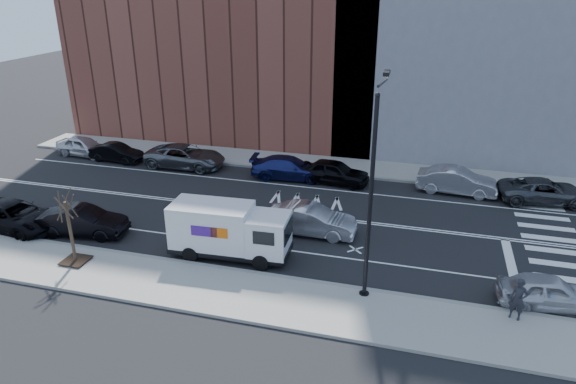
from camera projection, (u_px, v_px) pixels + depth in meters
The scene contains 23 objects.
ground at pixel (264, 211), 30.93m from camera, with size 120.00×120.00×0.00m, color black.
sidewalk_near at pixel (204, 289), 23.08m from camera, with size 44.00×3.60×0.15m, color gray.
sidewalk_far at pixel (300, 162), 38.72m from camera, with size 44.00×3.60×0.15m, color gray.
curb_near at pixel (220, 268), 24.68m from camera, with size 44.00×0.25×0.17m, color gray.
curb_far at pixel (294, 170), 37.12m from camera, with size 44.00×0.25×0.17m, color gray.
crosswalk at pixel (553, 245), 27.01m from camera, with size 3.00×14.00×0.01m, color white, non-canonical shape.
road_markings at pixel (264, 211), 30.93m from camera, with size 40.00×8.60×0.01m, color white, non-canonical shape.
bldg_brick at pixel (228, 3), 42.48m from camera, with size 26.00×10.00×22.00m, color brown.
streetlight at pixel (373, 186), 21.10m from camera, with size 0.44×4.02×9.34m.
street_tree at pixel (72, 238), 24.62m from camera, with size 1.20×1.20×3.75m.
fedex_van at pixel (229, 230), 25.40m from camera, with size 6.11×2.37×2.75m.
far_parked_a at pixel (84, 146), 40.15m from camera, with size 1.80×4.48×1.53m, color silver.
far_parked_b at pixel (117, 153), 38.97m from camera, with size 1.44×4.12×1.36m, color black.
far_parked_c at pixel (185, 156), 37.75m from camera, with size 2.71×5.88×1.63m, color #575B60.
far_parked_d at pixel (289, 168), 35.64m from camera, with size 2.16×5.31×1.54m, color navy.
far_parked_e at pixel (334, 172), 34.78m from camera, with size 1.91×4.74×1.62m, color black.
far_parked_f at pixel (457, 181), 33.17m from camera, with size 1.75×5.03×1.66m, color #B5B6BB.
far_parked_g at pixel (544, 191), 31.83m from camera, with size 2.46×5.34×1.48m, color #414447.
driving_sedan at pixel (311, 220), 27.90m from camera, with size 1.72×4.94×1.63m, color #B9B8BE.
near_parked_rear_a at pixel (83, 221), 27.82m from camera, with size 1.65×4.73×1.56m, color black.
near_parked_rear_b at pixel (15, 216), 28.50m from camera, with size 2.55×5.53×1.54m, color black.
near_parked_front at pixel (550, 292), 21.69m from camera, with size 1.72×4.27×1.45m, color silver.
pedestrian at pixel (518, 299), 20.63m from camera, with size 0.66×0.43×1.82m, color #232329.
Camera 1 is at (8.84, -26.68, 13.04)m, focal length 32.00 mm.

